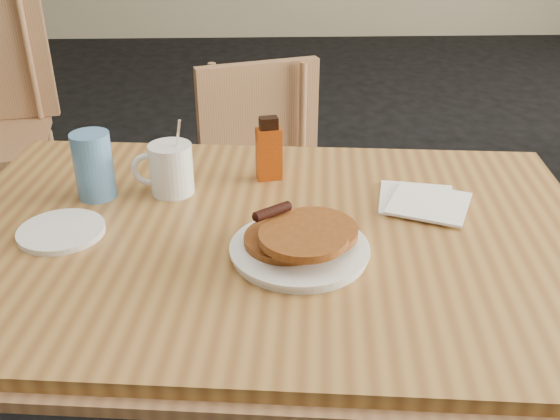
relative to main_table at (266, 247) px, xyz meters
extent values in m
cube|color=#A6763B|center=(0.00, 0.00, 0.02)|extent=(1.37, 0.98, 0.04)
cube|color=#A97A4F|center=(0.00, 0.00, 0.00)|extent=(1.41, 1.03, 0.02)
cylinder|color=#A97A4F|center=(0.57, 0.35, -0.36)|extent=(0.04, 0.04, 0.71)
cube|color=#A97A4F|center=(-0.01, 0.64, -0.29)|extent=(0.49, 0.49, 0.04)
cube|color=#A97A4F|center=(-0.01, 0.81, -0.06)|extent=(0.38, 0.15, 0.43)
cylinder|color=#A97A4F|center=(-0.17, 0.48, -0.51)|extent=(0.04, 0.04, 0.40)
cylinder|color=#A97A4F|center=(0.15, 0.80, -0.51)|extent=(0.04, 0.04, 0.40)
cylinder|color=#A97A4F|center=(-0.84, 1.27, -0.47)|extent=(0.04, 0.04, 0.48)
cylinder|color=white|center=(0.06, -0.09, 0.05)|extent=(0.25, 0.25, 0.02)
cylinder|color=white|center=(0.06, -0.09, 0.06)|extent=(0.26, 0.26, 0.01)
cylinder|color=brown|center=(0.04, -0.08, 0.07)|extent=(0.16, 0.16, 0.01)
cylinder|color=brown|center=(0.09, -0.07, 0.08)|extent=(0.16, 0.16, 0.01)
cylinder|color=brown|center=(0.06, -0.12, 0.10)|extent=(0.16, 0.16, 0.01)
cylinder|color=black|center=(0.01, -0.06, 0.11)|extent=(0.07, 0.06, 0.02)
cylinder|color=white|center=(-0.20, 0.18, 0.10)|extent=(0.09, 0.09, 0.11)
torus|color=white|center=(-0.25, 0.18, 0.10)|extent=(0.08, 0.01, 0.08)
cylinder|color=black|center=(-0.20, 0.18, 0.14)|extent=(0.08, 0.08, 0.01)
cylinder|color=silver|center=(-0.19, 0.18, 0.13)|extent=(0.04, 0.05, 0.16)
cube|color=maroon|center=(0.01, 0.24, 0.10)|extent=(0.06, 0.05, 0.12)
cube|color=black|center=(0.01, 0.24, 0.17)|extent=(0.04, 0.03, 0.03)
cube|color=white|center=(0.32, 0.11, 0.04)|extent=(0.19, 0.19, 0.01)
cube|color=white|center=(0.34, 0.08, 0.05)|extent=(0.21, 0.21, 0.01)
cylinder|color=#5389C2|center=(-0.36, 0.16, 0.11)|extent=(0.10, 0.10, 0.14)
cylinder|color=white|center=(-0.40, 0.00, 0.05)|extent=(0.19, 0.19, 0.01)
camera|label=1|loc=(-0.01, -1.06, 0.66)|focal=40.00mm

